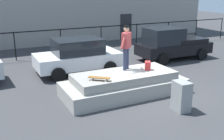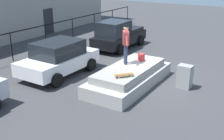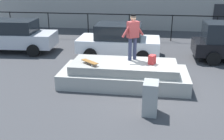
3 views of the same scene
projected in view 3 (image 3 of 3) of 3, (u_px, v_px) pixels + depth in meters
ground_plane at (148, 88)px, 9.86m from camera, size 60.00×60.00×0.00m
concrete_ledge at (124, 74)px, 10.07m from camera, size 4.81×2.02×0.87m
skateboarder at (133, 34)px, 9.87m from camera, size 0.83×0.65×1.75m
skateboard at (90, 62)px, 9.65m from camera, size 0.73×0.65×0.12m
backpack at (152, 60)px, 9.68m from camera, size 0.30×0.34×0.34m
car_silver_sedan_near at (13, 36)px, 14.20m from camera, size 4.57×2.27×1.71m
car_white_sedan_mid at (119, 40)px, 13.33m from camera, size 4.10×2.23×1.67m
utility_box at (150, 98)px, 7.88m from camera, size 0.48×0.63×1.03m
fence_row at (150, 21)px, 16.45m from camera, size 24.06×0.06×1.64m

